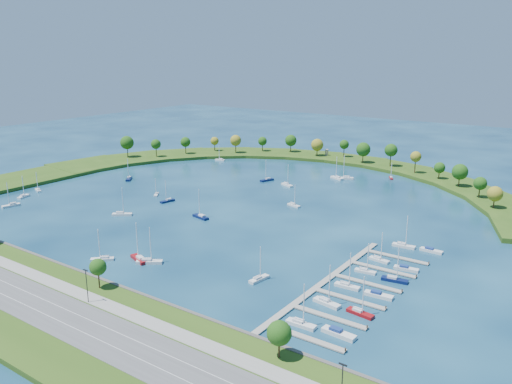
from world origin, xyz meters
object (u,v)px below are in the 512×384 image
Objects in this scene: moored_boat_4 at (102,258)px; moored_boat_17 at (167,200)px; docked_boat_10 at (404,245)px; moored_boat_8 at (11,205)px; moored_boat_1 at (23,196)px; moored_boat_7 at (122,214)px; docked_boat_3 at (360,312)px; docked_boat_7 at (394,279)px; moored_boat_15 at (220,159)px; moored_boat_3 at (287,184)px; moored_boat_11 at (337,178)px; docked_boat_4 at (347,285)px; docked_boat_0 at (301,323)px; docked_boat_8 at (379,259)px; moored_boat_0 at (294,205)px; docked_boat_2 at (327,302)px; docked_boat_1 at (338,333)px; moored_boat_12 at (139,258)px; moored_boat_10 at (391,177)px; moored_boat_14 at (149,261)px; moored_boat_16 at (129,178)px; harbor_tower at (327,152)px; dock_system at (345,287)px; docked_boat_11 at (431,250)px; moored_boat_13 at (38,189)px; docked_boat_6 at (365,270)px; moored_boat_18 at (156,194)px; moored_boat_9 at (259,278)px; moored_boat_2 at (267,179)px; moored_boat_6 at (345,178)px; docked_boat_5 at (378,295)px; moored_boat_5 at (201,216)px.

moored_boat_17 is at bearing -107.42° from moored_boat_4.
moored_boat_8 is at bearing -165.75° from docked_boat_10.
moored_boat_1 is 0.85× the size of moored_boat_7.
docked_boat_7 is at bearing 97.45° from docked_boat_3.
moored_boat_3 is at bearing 150.33° from moored_boat_15.
moored_boat_11 is 144.29m from docked_boat_4.
docked_boat_8 is (0.02, 54.66, -0.04)m from docked_boat_0.
docked_boat_2 is at bearing -37.86° from moored_boat_0.
docked_boat_2 is at bearing -81.61° from docked_boat_8.
docked_boat_1 is (165.87, -157.21, -0.16)m from moored_boat_15.
moored_boat_12 is 1.25× the size of moored_boat_17.
docked_boat_3 is at bearing -98.42° from docked_boat_7.
docked_boat_7 is at bearing 174.29° from moored_boat_10.
moored_boat_3 is 0.93× the size of moored_boat_14.
moored_boat_11 is 1.04× the size of moored_boat_16.
harbor_tower reaches higher than dock_system.
moored_boat_3 reaches higher than moored_boat_17.
moored_boat_7 reaches higher than harbor_tower.
moored_boat_3 is 108.30m from docked_boat_11.
moored_boat_13 is 0.86× the size of docked_boat_3.
docked_boat_4 is at bearing -96.29° from docked_boat_6.
docked_boat_4 is (127.17, -42.77, 0.06)m from moored_boat_18.
harbor_tower is 0.42× the size of moored_boat_15.
docked_boat_7 is at bearing -159.19° from moored_boat_13.
docked_boat_2 reaches higher than moored_boat_15.
docked_boat_0 is at bearing -81.17° from docked_boat_2.
moored_boat_12 is at bearing -123.48° from moored_boat_1.
moored_boat_18 is at bearing 165.11° from docked_boat_3.
moored_boat_14 reaches higher than moored_boat_9.
moored_boat_1 is 186.86m from docked_boat_10.
docked_boat_4 is at bearing -17.46° from moored_boat_14.
docked_boat_4 is at bearing -81.61° from docked_boat_8.
docked_boat_10 is at bearing 54.39° from moored_boat_18.
moored_boat_2 is 162.23m from docked_boat_0.
docked_boat_8 is at bearing 0.34° from moored_boat_14.
moored_boat_11 is at bearing 30.22° from moored_boat_7.
moored_boat_10 is (21.16, 16.92, -0.14)m from moored_boat_6.
docked_boat_7 reaches higher than moored_boat_1.
moored_boat_16 is 54.36m from moored_boat_17.
moored_boat_6 is at bearing 122.47° from docked_boat_2.
docked_boat_10 is (166.77, -13.47, -0.01)m from moored_boat_16.
docked_boat_5 is (92.77, -98.12, -0.27)m from moored_boat_3.
moored_boat_12 is 84.62m from docked_boat_8.
moored_boat_11 reaches higher than dock_system.
docked_boat_8 reaches higher than docked_boat_5.
moored_boat_13 is 196.96m from docked_boat_3.
moored_boat_5 reaches higher than docked_boat_7.
harbor_tower is at bearing -128.69° from moored_boat_4.
moored_boat_10 is at bearing -116.03° from moored_boat_13.
moored_boat_9 is (54.79, 18.06, -0.01)m from moored_boat_4.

